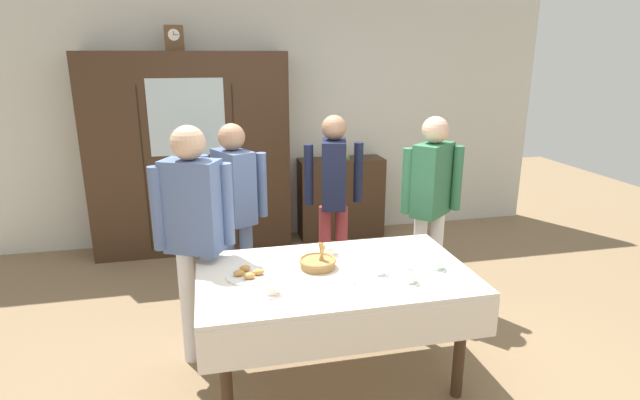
# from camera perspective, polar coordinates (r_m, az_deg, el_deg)

# --- Properties ---
(ground_plane) EXTENTS (12.00, 12.00, 0.00)m
(ground_plane) POSITION_cam_1_polar(r_m,az_deg,el_deg) (3.70, 0.72, -17.55)
(ground_plane) COLOR #846B4C
(ground_plane) RESTS_ON ground
(back_wall) EXTENTS (6.40, 0.10, 2.70)m
(back_wall) POSITION_cam_1_polar(r_m,az_deg,el_deg) (5.73, -5.50, 9.10)
(back_wall) COLOR silver
(back_wall) RESTS_ON ground
(dining_table) EXTENTS (1.68, 1.00, 0.76)m
(dining_table) POSITION_cam_1_polar(r_m,az_deg,el_deg) (3.17, 1.76, -10.03)
(dining_table) COLOR #3D2819
(dining_table) RESTS_ON ground
(wall_cabinet) EXTENTS (2.03, 0.46, 2.08)m
(wall_cabinet) POSITION_cam_1_polar(r_m,az_deg,el_deg) (5.44, -14.47, 5.00)
(wall_cabinet) COLOR #3D2819
(wall_cabinet) RESTS_ON ground
(mantel_clock) EXTENTS (0.18, 0.11, 0.24)m
(mantel_clock) POSITION_cam_1_polar(r_m,az_deg,el_deg) (5.35, -16.19, 17.22)
(mantel_clock) COLOR brown
(mantel_clock) RESTS_ON wall_cabinet
(bookshelf_low) EXTENTS (0.96, 0.35, 0.91)m
(bookshelf_low) POSITION_cam_1_polar(r_m,az_deg,el_deg) (5.81, 2.36, 0.27)
(bookshelf_low) COLOR #3D2819
(bookshelf_low) RESTS_ON ground
(book_stack) EXTENTS (0.15, 0.20, 0.07)m
(book_stack) POSITION_cam_1_polar(r_m,az_deg,el_deg) (5.70, 2.42, 5.01)
(book_stack) COLOR #3D754C
(book_stack) RESTS_ON bookshelf_low
(tea_cup_mid_right) EXTENTS (0.13, 0.13, 0.06)m
(tea_cup_mid_right) POSITION_cam_1_polar(r_m,az_deg,el_deg) (3.20, 9.58, -7.49)
(tea_cup_mid_right) COLOR silver
(tea_cup_mid_right) RESTS_ON dining_table
(tea_cup_far_right) EXTENTS (0.13, 0.13, 0.06)m
(tea_cup_far_right) POSITION_cam_1_polar(r_m,az_deg,el_deg) (3.26, 13.10, -7.24)
(tea_cup_far_right) COLOR silver
(tea_cup_far_right) RESTS_ON dining_table
(tea_cup_near_right) EXTENTS (0.13, 0.13, 0.06)m
(tea_cup_near_right) POSITION_cam_1_polar(r_m,az_deg,el_deg) (3.12, 6.65, -7.97)
(tea_cup_near_right) COLOR white
(tea_cup_near_right) RESTS_ON dining_table
(tea_cup_near_left) EXTENTS (0.13, 0.13, 0.06)m
(tea_cup_near_left) POSITION_cam_1_polar(r_m,az_deg,el_deg) (2.88, -5.50, -10.13)
(tea_cup_near_left) COLOR white
(tea_cup_near_left) RESTS_ON dining_table
(tea_cup_front_edge) EXTENTS (0.13, 0.13, 0.06)m
(tea_cup_front_edge) POSITION_cam_1_polar(r_m,az_deg,el_deg) (3.40, 1.28, -5.84)
(tea_cup_front_edge) COLOR white
(tea_cup_front_edge) RESTS_ON dining_table
(tea_cup_center) EXTENTS (0.13, 0.13, 0.06)m
(tea_cup_center) POSITION_cam_1_polar(r_m,az_deg,el_deg) (3.05, 10.15, -8.77)
(tea_cup_center) COLOR white
(tea_cup_center) RESTS_ON dining_table
(bread_basket) EXTENTS (0.24, 0.24, 0.16)m
(bread_basket) POSITION_cam_1_polar(r_m,az_deg,el_deg) (3.20, -0.26, -7.09)
(bread_basket) COLOR #9E7542
(bread_basket) RESTS_ON dining_table
(pastry_plate) EXTENTS (0.28, 0.28, 0.05)m
(pastry_plate) POSITION_cam_1_polar(r_m,az_deg,el_deg) (3.12, -8.10, -8.33)
(pastry_plate) COLOR white
(pastry_plate) RESTS_ON dining_table
(spoon_front_edge) EXTENTS (0.12, 0.02, 0.01)m
(spoon_front_edge) POSITION_cam_1_polar(r_m,az_deg,el_deg) (3.01, 3.35, -9.40)
(spoon_front_edge) COLOR silver
(spoon_front_edge) RESTS_ON dining_table
(spoon_far_left) EXTENTS (0.12, 0.02, 0.01)m
(spoon_far_left) POSITION_cam_1_polar(r_m,az_deg,el_deg) (3.47, 8.88, -5.97)
(spoon_far_left) COLOR silver
(spoon_far_left) RESTS_ON dining_table
(person_behind_table_right) EXTENTS (0.52, 0.38, 1.59)m
(person_behind_table_right) POSITION_cam_1_polar(r_m,az_deg,el_deg) (4.18, 12.50, 0.69)
(person_behind_table_right) COLOR silver
(person_behind_table_right) RESTS_ON ground
(person_by_cabinet) EXTENTS (0.52, 0.40, 1.57)m
(person_by_cabinet) POSITION_cam_1_polar(r_m,az_deg,el_deg) (4.35, 1.55, 1.49)
(person_by_cabinet) COLOR #933338
(person_by_cabinet) RESTS_ON ground
(person_near_right_end) EXTENTS (0.52, 0.41, 1.55)m
(person_near_right_end) POSITION_cam_1_polar(r_m,az_deg,el_deg) (4.04, -9.65, -0.10)
(person_near_right_end) COLOR slate
(person_near_right_end) RESTS_ON ground
(person_behind_table_left) EXTENTS (0.52, 0.34, 1.64)m
(person_behind_table_left) POSITION_cam_1_polar(r_m,az_deg,el_deg) (3.37, -14.10, -2.63)
(person_behind_table_left) COLOR silver
(person_behind_table_left) RESTS_ON ground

